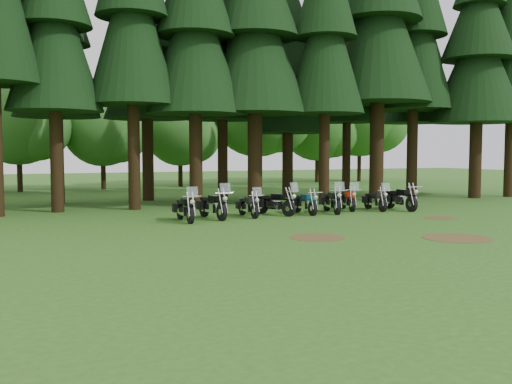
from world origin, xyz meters
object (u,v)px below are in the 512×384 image
at_px(motorcycle_1, 213,206).
at_px(motorcycle_7, 375,201).
at_px(motorcycle_2, 249,206).
at_px(motorcycle_0, 185,209).
at_px(motorcycle_4, 305,204).
at_px(motorcycle_6, 348,200).
at_px(motorcycle_8, 400,199).
at_px(motorcycle_5, 332,202).
at_px(motorcycle_3, 275,204).

bearing_deg(motorcycle_1, motorcycle_7, -5.42).
bearing_deg(motorcycle_2, motorcycle_1, -176.65).
relative_size(motorcycle_0, motorcycle_4, 1.07).
distance_m(motorcycle_1, motorcycle_6, 7.07).
bearing_deg(motorcycle_8, motorcycle_7, 165.69).
relative_size(motorcycle_4, motorcycle_5, 0.93).
height_order(motorcycle_1, motorcycle_3, motorcycle_1).
xyz_separation_m(motorcycle_3, motorcycle_7, (5.22, -0.20, -0.04)).
distance_m(motorcycle_2, motorcycle_3, 1.36).
bearing_deg(motorcycle_6, motorcycle_7, -9.77).
height_order(motorcycle_0, motorcycle_4, motorcycle_0).
relative_size(motorcycle_2, motorcycle_6, 0.97).
height_order(motorcycle_0, motorcycle_6, motorcycle_0).
xyz_separation_m(motorcycle_1, motorcycle_3, (2.98, 0.17, -0.02)).
bearing_deg(motorcycle_0, motorcycle_5, 5.38).
bearing_deg(motorcycle_3, motorcycle_2, 166.01).
bearing_deg(motorcycle_8, motorcycle_6, 160.39).
relative_size(motorcycle_6, motorcycle_7, 1.00).
relative_size(motorcycle_0, motorcycle_1, 0.94).
bearing_deg(motorcycle_6, motorcycle_4, -149.71).
relative_size(motorcycle_2, motorcycle_8, 0.86).
bearing_deg(motorcycle_8, motorcycle_5, 178.79).
xyz_separation_m(motorcycle_4, motorcycle_7, (3.83, -0.02, 0.01)).
distance_m(motorcycle_0, motorcycle_5, 7.05).
distance_m(motorcycle_4, motorcycle_8, 5.02).
distance_m(motorcycle_3, motorcycle_6, 4.09).
xyz_separation_m(motorcycle_6, motorcycle_8, (2.33, -0.97, 0.04)).
distance_m(motorcycle_1, motorcycle_5, 5.72).
bearing_deg(motorcycle_3, motorcycle_4, -28.11).
distance_m(motorcycle_7, motorcycle_8, 1.23).
xyz_separation_m(motorcycle_2, motorcycle_6, (5.42, 0.55, 0.02)).
relative_size(motorcycle_3, motorcycle_7, 1.05).
bearing_deg(motorcycle_5, motorcycle_8, 11.11).
height_order(motorcycle_6, motorcycle_7, motorcycle_6).
relative_size(motorcycle_4, motorcycle_7, 0.99).
bearing_deg(motorcycle_7, motorcycle_5, -167.92).
bearing_deg(motorcycle_4, motorcycle_5, -1.70).
relative_size(motorcycle_5, motorcycle_8, 0.94).
xyz_separation_m(motorcycle_1, motorcycle_5, (5.72, -0.13, -0.02)).
height_order(motorcycle_1, motorcycle_6, motorcycle_1).
bearing_deg(motorcycle_6, motorcycle_1, -157.42).
distance_m(motorcycle_0, motorcycle_7, 9.53).
bearing_deg(motorcycle_0, motorcycle_8, 3.09).
height_order(motorcycle_3, motorcycle_4, motorcycle_3).
bearing_deg(motorcycle_7, motorcycle_0, -167.76).
height_order(motorcycle_5, motorcycle_6, motorcycle_5).
distance_m(motorcycle_5, motorcycle_6, 1.50).
distance_m(motorcycle_0, motorcycle_2, 2.99).
height_order(motorcycle_4, motorcycle_7, motorcycle_7).
bearing_deg(motorcycle_2, motorcycle_5, 0.89).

